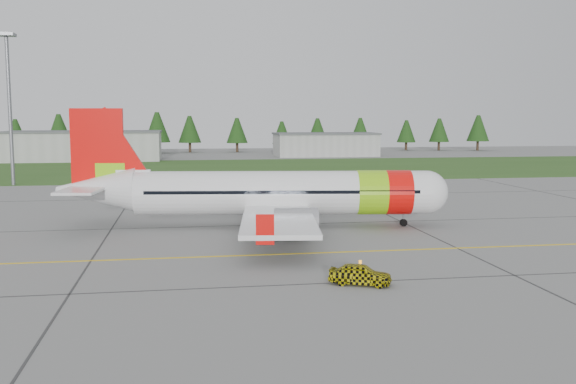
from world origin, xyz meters
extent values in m
plane|color=gray|center=(0.00, 0.00, 0.00)|extent=(320.00, 320.00, 0.00)
cylinder|color=white|center=(-0.84, 18.85, 2.91)|extent=(24.66, 6.77, 3.66)
sphere|color=white|center=(11.26, 17.28, 2.91)|extent=(3.66, 3.66, 3.66)
cone|color=white|center=(-16.19, 20.84, 3.24)|extent=(6.98, 4.47, 3.66)
cube|color=black|center=(11.54, 17.24, 3.24)|extent=(1.80, 2.61, 0.53)
cylinder|color=#8DDB10|center=(6.61, 17.88, 2.91)|extent=(2.90, 4.02, 3.74)
cylinder|color=#EF0B07|center=(8.84, 17.59, 2.91)|extent=(2.53, 3.97, 3.74)
cube|color=white|center=(-1.30, 18.91, 1.88)|extent=(8.98, 30.44, 0.34)
cube|color=#EF0B07|center=(-0.31, 33.82, 2.39)|extent=(1.14, 0.31, 1.88)
cube|color=#EF0B07|center=(-4.15, 4.24, 2.39)|extent=(1.14, 0.31, 1.88)
cylinder|color=gray|center=(0.76, 23.85, 1.36)|extent=(3.60, 2.39, 1.97)
cylinder|color=gray|center=(-0.57, 13.61, 1.36)|extent=(3.60, 2.39, 1.97)
cube|color=#EF0B07|center=(-16.00, 20.82, 6.38)|extent=(4.32, 0.89, 7.13)
cube|color=#8DDB10|center=(-14.98, 20.69, 4.32)|extent=(2.47, 0.70, 2.25)
cube|color=white|center=(-16.65, 20.90, 3.47)|extent=(4.37, 11.09, 0.21)
cylinder|color=slate|center=(9.40, 17.52, 0.66)|extent=(0.17, 0.17, 1.31)
cylinder|color=black|center=(9.40, 17.52, 0.32)|extent=(0.67, 0.34, 0.64)
cylinder|color=slate|center=(-1.89, 21.64, 0.89)|extent=(0.21, 0.21, 1.78)
cylinder|color=black|center=(-2.27, 21.68, 0.49)|extent=(1.02, 0.54, 0.98)
cylinder|color=slate|center=(-2.57, 16.43, 0.89)|extent=(0.21, 0.21, 1.78)
cylinder|color=black|center=(-2.94, 16.47, 0.49)|extent=(1.02, 0.54, 0.98)
imported|color=yellow|center=(0.53, -0.51, 1.73)|extent=(1.64, 1.75, 3.46)
imported|color=silver|center=(-15.17, 56.19, 2.41)|extent=(1.86, 1.78, 4.81)
cube|color=#30561E|center=(0.00, 82.00, 0.01)|extent=(320.00, 50.00, 0.03)
cube|color=gold|center=(0.00, 8.00, 0.01)|extent=(120.00, 0.25, 0.02)
cube|color=#A8A8A3|center=(-30.00, 110.00, 3.00)|extent=(32.00, 14.00, 6.00)
cube|color=#A8A8A3|center=(25.00, 118.00, 2.60)|extent=(24.00, 12.00, 5.20)
cylinder|color=slate|center=(-32.00, 58.00, 10.00)|extent=(0.50, 0.50, 20.00)
camera|label=1|loc=(-8.98, -34.01, 9.15)|focal=40.00mm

